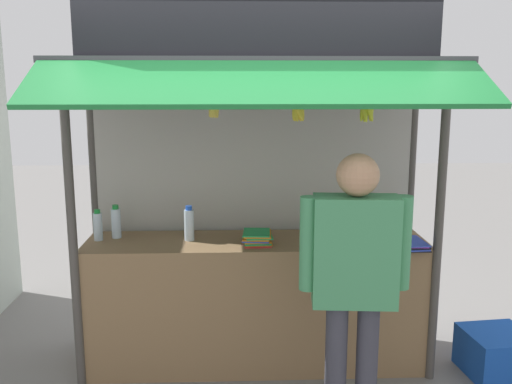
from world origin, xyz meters
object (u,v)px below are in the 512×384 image
(banana_bunch_inner_right, at_px, (214,107))
(water_bottle_front_left, at_px, (189,224))
(vendor_person, at_px, (355,270))
(plastic_crate, at_px, (497,353))
(water_bottle_back_left, at_px, (98,226))
(banana_bunch_inner_left, at_px, (367,109))
(magazine_stack_right, at_px, (410,244))
(magazine_stack_back_right, at_px, (257,238))
(banana_bunch_rightmost, at_px, (299,109))
(water_bottle_left, at_px, (397,219))
(water_bottle_rear_center, at_px, (116,222))

(banana_bunch_inner_right, bearing_deg, water_bottle_front_left, 116.39)
(vendor_person, height_order, plastic_crate, vendor_person)
(water_bottle_back_left, bearing_deg, banana_bunch_inner_left, -13.56)
(magazine_stack_right, relative_size, banana_bunch_inner_left, 1.13)
(magazine_stack_back_right, xyz_separation_m, banana_bunch_rightmost, (0.24, -0.30, 0.90))
(banana_bunch_inner_left, bearing_deg, water_bottle_left, 53.81)
(vendor_person, bearing_deg, water_bottle_rear_center, 152.45)
(banana_bunch_inner_right, bearing_deg, water_bottle_back_left, 153.15)
(banana_bunch_inner_left, bearing_deg, water_bottle_rear_center, 163.58)
(water_bottle_rear_center, xyz_separation_m, magazine_stack_right, (2.05, -0.30, -0.09))
(water_bottle_rear_center, distance_m, banana_bunch_inner_left, 1.93)
(water_bottle_back_left, xyz_separation_m, banana_bunch_rightmost, (1.37, -0.43, 0.84))
(banana_bunch_rightmost, height_order, vendor_person, banana_bunch_rightmost)
(water_bottle_left, distance_m, magazine_stack_right, 0.33)
(water_bottle_left, height_order, magazine_stack_back_right, water_bottle_left)
(magazine_stack_back_right, distance_m, banana_bunch_rightmost, 0.98)
(water_bottle_rear_center, height_order, banana_bunch_rightmost, banana_bunch_rightmost)
(water_bottle_rear_center, distance_m, banana_bunch_rightmost, 1.58)
(magazine_stack_back_right, height_order, banana_bunch_inner_left, banana_bunch_inner_left)
(water_bottle_back_left, relative_size, magazine_stack_back_right, 0.88)
(banana_bunch_inner_left, bearing_deg, magazine_stack_back_right, 155.95)
(magazine_stack_right, distance_m, banana_bunch_inner_left, 1.01)
(banana_bunch_inner_right, relative_size, banana_bunch_inner_left, 0.89)
(water_bottle_front_left, height_order, banana_bunch_rightmost, banana_bunch_rightmost)
(water_bottle_front_left, xyz_separation_m, banana_bunch_inner_left, (1.14, -0.41, 0.83))
(magazine_stack_right, distance_m, plastic_crate, 1.03)
(water_bottle_front_left, bearing_deg, water_bottle_rear_center, 170.85)
(magazine_stack_right, bearing_deg, water_bottle_left, 90.67)
(water_bottle_front_left, relative_size, banana_bunch_inner_right, 1.05)
(water_bottle_back_left, bearing_deg, water_bottle_rear_center, 27.97)
(banana_bunch_rightmost, bearing_deg, water_bottle_front_left, 150.57)
(water_bottle_left, bearing_deg, magazine_stack_right, -89.33)
(magazine_stack_back_right, xyz_separation_m, banana_bunch_inner_left, (0.66, -0.30, 0.90))
(water_bottle_front_left, bearing_deg, water_bottle_back_left, 177.88)
(magazine_stack_back_right, relative_size, magazine_stack_right, 0.85)
(water_bottle_front_left, height_order, vendor_person, vendor_person)
(banana_bunch_rightmost, bearing_deg, vendor_person, -60.03)
(water_bottle_rear_center, relative_size, banana_bunch_inner_left, 0.91)
(water_bottle_front_left, bearing_deg, magazine_stack_back_right, -13.05)
(water_bottle_front_left, height_order, banana_bunch_inner_left, banana_bunch_inner_left)
(water_bottle_rear_center, distance_m, magazine_stack_back_right, 1.03)
(water_bottle_left, relative_size, banana_bunch_inner_right, 1.06)
(banana_bunch_inner_left, bearing_deg, water_bottle_front_left, 160.38)
(magazine_stack_right, bearing_deg, vendor_person, -128.13)
(water_bottle_left, bearing_deg, plastic_crate, -29.35)
(banana_bunch_rightmost, bearing_deg, magazine_stack_back_right, 129.24)
(banana_bunch_inner_right, height_order, banana_bunch_inner_left, same)
(water_bottle_rear_center, relative_size, water_bottle_back_left, 1.08)
(water_bottle_back_left, bearing_deg, magazine_stack_right, -6.39)
(water_bottle_front_left, height_order, banana_bunch_inner_right, banana_bunch_inner_right)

